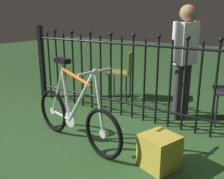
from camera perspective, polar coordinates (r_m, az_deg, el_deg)
The scene contains 6 objects.
ground_plane at distance 2.90m, azimuth 0.61°, elevation -12.25°, with size 20.00×20.00×0.00m, color #2A4E25.
iron_fence at distance 3.38m, azimuth 6.99°, elevation 2.82°, with size 4.07×0.07×1.20m.
bicycle at distance 2.86m, azimuth -8.03°, elevation -5.63°, with size 1.38×0.42×0.92m.
chair_olive at distance 4.33m, azimuth 2.65°, elevation 4.25°, with size 0.45×0.45×0.78m.
person_visitor at distance 3.54m, azimuth 15.56°, elevation 7.44°, with size 0.27×0.45×1.49m.
display_crate at distance 2.52m, azimuth 10.30°, elevation -13.12°, with size 0.30×0.30×0.32m, color #B29933.
Camera 1 is at (1.40, -2.13, 1.38)m, focal length 41.91 mm.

